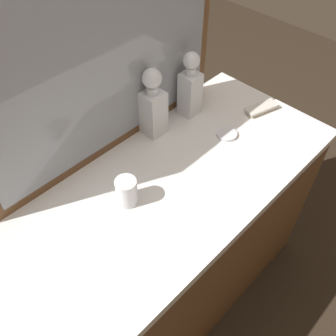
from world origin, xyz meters
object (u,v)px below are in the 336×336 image
at_px(crystal_decanter_right, 153,108).
at_px(porcelain_dish, 227,134).
at_px(crystal_decanter_rear, 190,90).
at_px(crystal_tumbler_front, 127,192).
at_px(silver_brush_front, 261,108).

distance_m(crystal_decanter_right, porcelain_dish, 0.31).
distance_m(crystal_decanter_rear, porcelain_dish, 0.23).
bearing_deg(crystal_tumbler_front, porcelain_dish, -3.87).
bearing_deg(crystal_tumbler_front, crystal_decanter_right, 31.75).
bearing_deg(crystal_decanter_rear, silver_brush_front, -43.69).
height_order(crystal_decanter_right, silver_brush_front, crystal_decanter_right).
xyz_separation_m(crystal_tumbler_front, porcelain_dish, (0.50, -0.03, -0.04)).
height_order(crystal_tumbler_front, silver_brush_front, crystal_tumbler_front).
distance_m(crystal_decanter_rear, silver_brush_front, 0.32).
distance_m(crystal_tumbler_front, porcelain_dish, 0.50).
height_order(crystal_decanter_right, crystal_tumbler_front, crystal_decanter_right).
bearing_deg(porcelain_dish, crystal_decanter_rear, 88.83).
bearing_deg(crystal_decanter_rear, crystal_decanter_right, 174.43).
bearing_deg(silver_brush_front, crystal_decanter_right, 150.82).
distance_m(crystal_decanter_right, crystal_decanter_rear, 0.19).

